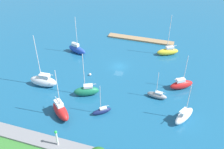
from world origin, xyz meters
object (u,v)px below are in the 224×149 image
at_px(sailboat_red_along_channel, 61,110).
at_px(sailboat_white_west_end, 43,81).
at_px(pier_dock, 140,39).
at_px(sailboat_gray_off_beacon, 157,95).
at_px(sailboat_navy_inner_mooring, 102,111).
at_px(sailboat_blue_near_pier, 77,49).
at_px(sailboat_yellow_far_south, 168,51).
at_px(mooring_buoy_white, 90,74).
at_px(sailboat_red_lone_north, 181,84).
at_px(sailboat_green_lone_south, 87,91).
at_px(sailboat_white_outer_mooring, 184,116).
at_px(harbor_beacon, 57,137).

distance_m(sailboat_red_along_channel, sailboat_white_west_end, 12.59).
height_order(pier_dock, sailboat_gray_off_beacon, sailboat_gray_off_beacon).
bearing_deg(sailboat_navy_inner_mooring, sailboat_gray_off_beacon, -179.89).
distance_m(sailboat_red_along_channel, sailboat_blue_near_pier, 28.16).
height_order(sailboat_yellow_far_south, mooring_buoy_white, sailboat_yellow_far_south).
xyz_separation_m(sailboat_red_lone_north, mooring_buoy_white, (24.39, 1.77, -0.93)).
bearing_deg(sailboat_green_lone_south, sailboat_white_outer_mooring, 151.57).
bearing_deg(sailboat_red_lone_north, sailboat_red_along_channel, -177.48).
relative_size(sailboat_yellow_far_south, sailboat_gray_off_beacon, 1.76).
height_order(sailboat_yellow_far_south, sailboat_navy_inner_mooring, sailboat_yellow_far_south).
distance_m(pier_dock, sailboat_white_west_end, 37.96).
bearing_deg(mooring_buoy_white, pier_dock, -108.87).
distance_m(sailboat_white_west_end, sailboat_green_lone_south, 12.04).
bearing_deg(sailboat_green_lone_south, sailboat_gray_off_beacon, 169.52).
height_order(harbor_beacon, sailboat_blue_near_pier, sailboat_blue_near_pier).
distance_m(harbor_beacon, sailboat_green_lone_south, 17.02).
bearing_deg(sailboat_white_outer_mooring, sailboat_blue_near_pier, 87.55).
bearing_deg(mooring_buoy_white, sailboat_white_west_end, 39.51).
distance_m(pier_dock, sailboat_yellow_far_south, 12.59).
bearing_deg(sailboat_white_outer_mooring, pier_dock, 54.06).
height_order(sailboat_red_along_channel, sailboat_gray_off_beacon, sailboat_red_along_channel).
distance_m(sailboat_yellow_far_south, sailboat_gray_off_beacon, 21.83).
xyz_separation_m(sailboat_yellow_far_south, sailboat_green_lone_south, (16.52, 26.08, 0.09)).
bearing_deg(sailboat_blue_near_pier, harbor_beacon, -53.51).
xyz_separation_m(sailboat_navy_inner_mooring, mooring_buoy_white, (8.13, -13.09, -0.37)).
distance_m(sailboat_red_along_channel, sailboat_yellow_far_south, 39.50).
distance_m(sailboat_navy_inner_mooring, sailboat_red_lone_north, 22.04).
relative_size(sailboat_gray_off_beacon, sailboat_navy_inner_mooring, 0.93).
xyz_separation_m(pier_dock, sailboat_navy_inner_mooring, (0.50, 38.34, 0.45)).
relative_size(pier_dock, sailboat_white_outer_mooring, 2.42).
xyz_separation_m(sailboat_white_west_end, sailboat_blue_near_pier, (-1.04, -18.42, -0.27)).
relative_size(sailboat_blue_near_pier, sailboat_navy_inner_mooring, 1.52).
bearing_deg(sailboat_white_outer_mooring, sailboat_white_west_end, 115.06).
bearing_deg(sailboat_blue_near_pier, sailboat_red_lone_north, 2.93).
height_order(sailboat_blue_near_pier, sailboat_navy_inner_mooring, sailboat_blue_near_pier).
height_order(harbor_beacon, sailboat_yellow_far_south, sailboat_yellow_far_south).
distance_m(sailboat_blue_near_pier, sailboat_white_outer_mooring, 39.95).
height_order(harbor_beacon, sailboat_green_lone_south, sailboat_green_lone_south).
distance_m(sailboat_blue_near_pier, sailboat_gray_off_beacon, 31.21).
xyz_separation_m(harbor_beacon, sailboat_blue_near_pier, (12.07, -35.38, -2.05)).
xyz_separation_m(harbor_beacon, sailboat_red_along_channel, (3.81, -8.46, -1.87)).
bearing_deg(sailboat_navy_inner_mooring, sailboat_red_along_channel, -18.28).
bearing_deg(sailboat_blue_near_pier, sailboat_white_west_end, -75.58).
distance_m(sailboat_blue_near_pier, sailboat_navy_inner_mooring, 28.90).
bearing_deg(sailboat_red_along_channel, mooring_buoy_white, 128.46).
xyz_separation_m(sailboat_gray_off_beacon, sailboat_green_lone_south, (16.77, 4.26, 0.52)).
bearing_deg(sailboat_navy_inner_mooring, mooring_buoy_white, -98.17).
xyz_separation_m(sailboat_gray_off_beacon, sailboat_red_lone_north, (-5.27, -5.58, 0.48)).
relative_size(pier_dock, sailboat_yellow_far_south, 1.76).
relative_size(sailboat_red_along_channel, sailboat_green_lone_south, 1.05).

